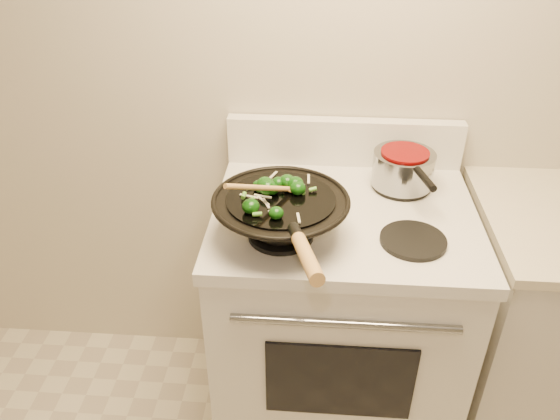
{
  "coord_description": "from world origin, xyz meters",
  "views": [
    {
      "loc": [
        -0.09,
        -0.2,
        1.79
      ],
      "look_at": [
        -0.18,
        1.0,
        1.02
      ],
      "focal_mm": 35.0,
      "sensor_mm": 36.0,
      "label": 1
    }
  ],
  "objects": [
    {
      "name": "saucepan",
      "position": [
        0.18,
        1.32,
        0.99
      ],
      "size": [
        0.19,
        0.3,
        0.11
      ],
      "color": "gray",
      "rests_on": "stove"
    },
    {
      "name": "stirfry",
      "position": [
        -0.2,
        1.03,
        1.06
      ],
      "size": [
        0.2,
        0.26,
        0.04
      ],
      "color": "#0D3909",
      "rests_on": "wok"
    },
    {
      "name": "wooden_spoon",
      "position": [
        -0.2,
        1.01,
        1.08
      ],
      "size": [
        0.19,
        0.2,
        0.1
      ],
      "color": "#B48747",
      "rests_on": "wok"
    },
    {
      "name": "stove",
      "position": [
        -0.0,
        1.17,
        0.47
      ],
      "size": [
        0.78,
        0.67,
        1.08
      ],
      "color": "white",
      "rests_on": "ground"
    },
    {
      "name": "wok",
      "position": [
        -0.18,
        1.02,
        1.0
      ],
      "size": [
        0.37,
        0.6,
        0.2
      ],
      "color": "black",
      "rests_on": "stove"
    }
  ]
}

